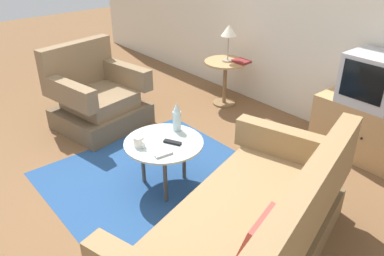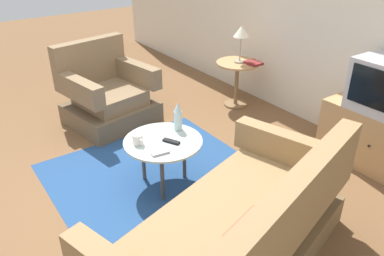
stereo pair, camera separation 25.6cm
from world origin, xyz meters
name	(u,v)px [view 1 (the left image)]	position (x,y,z in m)	size (l,w,h in m)	color
ground_plane	(140,186)	(0.00, 0.00, 0.00)	(16.00, 16.00, 0.00)	brown
back_wall	(312,4)	(0.00, 2.36, 1.35)	(9.00, 0.12, 2.70)	beige
area_rug	(165,185)	(0.14, 0.18, 0.00)	(2.08, 1.87, 0.00)	navy
armchair	(97,99)	(-1.38, 0.32, 0.32)	(1.00, 1.06, 0.95)	brown
couch	(248,232)	(1.25, 0.07, 0.29)	(1.43, 2.06, 0.89)	brown
coffee_table	(164,147)	(0.14, 0.18, 0.42)	(0.69, 0.69, 0.47)	#B2C6C1
side_table	(225,73)	(-0.83, 1.88, 0.43)	(0.54, 0.54, 0.59)	tan
tv_stand	(362,130)	(0.99, 2.04, 0.29)	(0.94, 0.47, 0.58)	tan
television	(374,80)	(0.99, 2.05, 0.83)	(0.51, 0.46, 0.49)	#B7B7BC
table_lamp	(229,33)	(-0.81, 1.90, 0.95)	(0.19, 0.19, 0.46)	#9E937A
vase	(177,117)	(0.05, 0.40, 0.60)	(0.08, 0.08, 0.27)	silver
mug	(139,142)	(0.07, -0.02, 0.51)	(0.14, 0.09, 0.09)	white
tv_remote_dark	(172,142)	(0.21, 0.22, 0.48)	(0.16, 0.11, 0.02)	black
tv_remote_silver	(164,154)	(0.32, 0.05, 0.48)	(0.07, 0.16, 0.02)	#B2B2B7
book	(241,61)	(-0.66, 2.00, 0.61)	(0.21, 0.17, 0.03)	maroon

